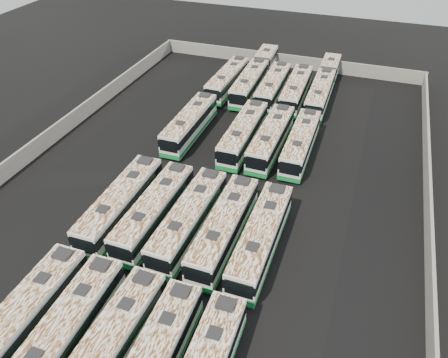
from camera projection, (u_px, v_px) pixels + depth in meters
ground at (212, 186)px, 48.49m from camera, size 140.00×140.00×0.00m
perimeter_wall at (212, 178)px, 47.83m from camera, size 45.20×73.20×2.20m
bus_front_far_left at (22, 320)px, 32.19m from camera, size 2.83×13.02×3.67m
bus_front_left at (64, 334)px, 31.31m from camera, size 3.03×12.95×3.63m
bus_front_center at (108, 349)px, 30.38m from camera, size 3.01×12.82×3.60m
bus_midfront_far_left at (121, 204)px, 43.03m from camera, size 2.88×13.07×3.68m
bus_midfront_left at (154, 211)px, 42.23m from camera, size 2.87×12.82×3.60m
bus_midfront_center at (189, 219)px, 41.21m from camera, size 2.99×13.01×3.65m
bus_midfront_right at (224, 228)px, 40.25m from camera, size 2.78×12.90×3.63m
bus_midfront_far_right at (261, 238)px, 39.18m from camera, size 2.75×12.99×3.66m
bus_midback_far_left at (190, 124)px, 56.05m from camera, size 2.71×12.72×3.58m
bus_midback_center at (243, 134)px, 54.00m from camera, size 2.79×12.90×3.63m
bus_midback_right at (271, 138)px, 53.12m from camera, size 2.87×12.83×3.61m
bus_midback_far_right at (301, 143)px, 52.33m from camera, size 2.73×12.53×3.53m
bus_back_far_left at (228, 80)px, 67.09m from camera, size 2.96×12.68×3.56m
bus_back_left at (255, 75)px, 68.58m from camera, size 3.23×20.10×3.64m
bus_back_center at (273, 87)px, 65.05m from camera, size 2.86×12.72×3.58m
bus_back_right at (296, 90)px, 64.18m from camera, size 2.97×12.77×3.58m
bus_back_far_right at (323, 85)px, 65.69m from camera, size 2.87×19.48×3.53m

